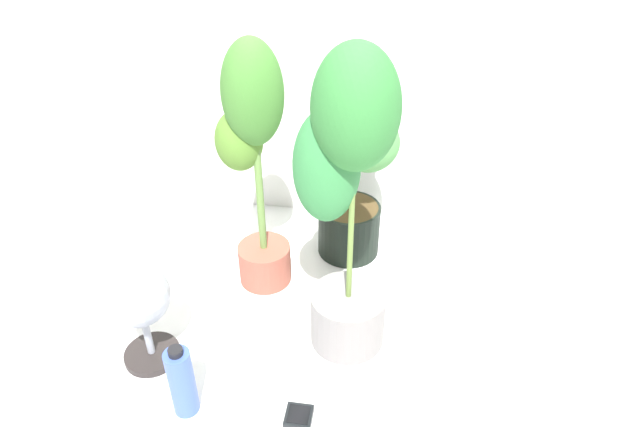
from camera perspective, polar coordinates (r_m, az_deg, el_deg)
ground_plane at (r=1.91m, az=1.44°, el=-14.11°), size 8.00×8.00×0.00m
potted_plant_back_center at (r=2.07m, az=3.39°, el=6.42°), size 0.42×0.36×0.80m
potted_plant_center at (r=1.58m, az=2.64°, el=2.24°), size 0.34×0.33×1.02m
potted_plant_back_left at (r=1.88m, az=-6.91°, el=6.20°), size 0.27×0.22×0.94m
hygrometer_box at (r=1.74m, az=-2.21°, el=-20.21°), size 0.08×0.08×0.03m
floor_fan at (r=1.80m, az=-18.14°, el=-8.64°), size 0.27×0.27×0.37m
nutrient_bottle at (r=1.72m, az=-14.07°, el=-16.46°), size 0.08×0.08×0.26m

